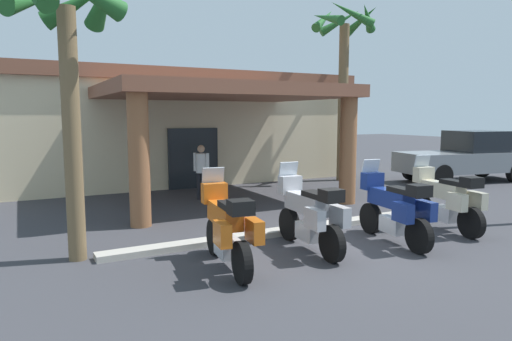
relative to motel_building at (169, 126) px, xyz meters
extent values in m
plane|color=#38383D|center=(-0.05, -10.83, -2.13)|extent=(80.00, 80.00, 0.00)
cube|color=beige|center=(0.00, 0.23, -0.27)|extent=(13.60, 6.23, 3.71)
cube|color=#1E2328|center=(-0.05, -2.83, -1.08)|extent=(1.80, 0.13, 2.10)
cube|color=brown|center=(-0.09, -5.36, 1.09)|extent=(6.86, 5.30, 0.35)
cylinder|color=brown|center=(-3.12, -7.50, -0.61)|extent=(0.48, 0.48, 3.05)
cylinder|color=brown|center=(2.86, -7.60, -0.61)|extent=(0.48, 0.48, 3.05)
cube|color=brown|center=(0.00, 0.23, 1.80)|extent=(14.01, 6.63, 0.44)
cylinder|color=black|center=(-2.48, -10.29, -1.80)|extent=(0.23, 0.67, 0.66)
cylinder|color=black|center=(-2.69, -11.82, -1.80)|extent=(0.23, 0.67, 0.66)
cube|color=silver|center=(-2.59, -11.08, -1.76)|extent=(0.39, 0.60, 0.32)
cube|color=orange|center=(-2.57, -10.93, -1.25)|extent=(0.46, 1.18, 0.34)
cube|color=black|center=(-2.62, -11.28, -1.03)|extent=(0.36, 0.63, 0.10)
cube|color=orange|center=(-2.48, -10.31, -0.98)|extent=(0.47, 0.30, 0.36)
cube|color=#B2BCC6|center=(-2.47, -10.23, -0.70)|extent=(0.41, 0.17, 0.36)
cube|color=orange|center=(-2.93, -11.64, -1.37)|extent=(0.24, 0.46, 0.36)
cube|color=orange|center=(-2.41, -11.71, -1.37)|extent=(0.24, 0.46, 0.36)
cube|color=black|center=(-2.69, -11.78, -0.96)|extent=(0.40, 0.37, 0.22)
cylinder|color=black|center=(-0.75, -10.12, -1.80)|extent=(0.19, 0.67, 0.66)
cylinder|color=black|center=(-0.86, -11.67, -1.80)|extent=(0.19, 0.67, 0.66)
cube|color=silver|center=(-0.81, -10.92, -1.76)|extent=(0.36, 0.58, 0.32)
cube|color=#B2B2B7|center=(-0.80, -10.77, -1.25)|extent=(0.38, 1.17, 0.34)
cube|color=black|center=(-0.82, -11.12, -1.03)|extent=(0.32, 0.62, 0.10)
cube|color=#B2B2B7|center=(-0.75, -10.14, -0.98)|extent=(0.46, 0.27, 0.36)
cube|color=#B2BCC6|center=(-0.75, -10.06, -0.70)|extent=(0.41, 0.15, 0.36)
cube|color=#B2B2B7|center=(-1.11, -11.50, -1.37)|extent=(0.21, 0.45, 0.36)
cube|color=#B2B2B7|center=(-0.59, -11.53, -1.37)|extent=(0.21, 0.45, 0.36)
cube|color=black|center=(-0.86, -11.62, -0.96)|extent=(0.38, 0.35, 0.22)
cylinder|color=black|center=(1.09, -10.50, -1.80)|extent=(0.24, 0.67, 0.66)
cylinder|color=black|center=(0.86, -12.03, -1.80)|extent=(0.24, 0.67, 0.66)
cube|color=silver|center=(0.97, -11.29, -1.76)|extent=(0.40, 0.60, 0.32)
cube|color=navy|center=(0.99, -11.14, -1.25)|extent=(0.47, 1.18, 0.34)
cube|color=black|center=(0.94, -11.49, -1.03)|extent=(0.37, 0.64, 0.10)
cube|color=navy|center=(1.09, -10.52, -0.98)|extent=(0.47, 0.30, 0.36)
cube|color=#B2BCC6|center=(1.10, -10.44, -0.70)|extent=(0.41, 0.18, 0.36)
cube|color=navy|center=(0.62, -11.85, -1.37)|extent=(0.24, 0.46, 0.36)
cube|color=navy|center=(1.14, -11.93, -1.37)|extent=(0.24, 0.46, 0.36)
cube|color=black|center=(0.87, -11.98, -0.96)|extent=(0.40, 0.37, 0.22)
cylinder|color=black|center=(2.89, -10.30, -1.80)|extent=(0.25, 0.67, 0.66)
cylinder|color=black|center=(2.62, -11.82, -1.80)|extent=(0.25, 0.67, 0.66)
cube|color=silver|center=(2.75, -11.08, -1.76)|extent=(0.41, 0.61, 0.32)
cube|color=beige|center=(2.78, -10.94, -1.25)|extent=(0.49, 1.18, 0.34)
cube|color=black|center=(2.72, -11.28, -1.03)|extent=(0.38, 0.64, 0.10)
cube|color=beige|center=(2.88, -10.31, -0.98)|extent=(0.47, 0.31, 0.36)
cube|color=#B2BCC6|center=(2.90, -10.24, -0.70)|extent=(0.41, 0.19, 0.36)
cube|color=beige|center=(2.39, -11.63, -1.37)|extent=(0.25, 0.46, 0.36)
cube|color=beige|center=(2.90, -11.72, -1.37)|extent=(0.25, 0.46, 0.36)
cube|color=black|center=(2.63, -11.77, -0.96)|extent=(0.41, 0.38, 0.22)
cylinder|color=black|center=(-0.70, -4.99, -1.72)|extent=(0.14, 0.14, 0.82)
cylinder|color=black|center=(-0.59, -5.13, -1.72)|extent=(0.14, 0.14, 0.82)
cylinder|color=white|center=(-0.64, -5.06, -1.02)|extent=(0.32, 0.32, 0.58)
cylinder|color=white|center=(-0.78, -4.89, -0.99)|extent=(0.09, 0.09, 0.55)
cylinder|color=white|center=(-0.50, -5.23, -0.99)|extent=(0.09, 0.09, 0.55)
sphere|color=tan|center=(-0.64, -5.06, -0.59)|extent=(0.22, 0.22, 0.22)
cylinder|color=black|center=(11.51, -5.81, -1.73)|extent=(0.83, 0.40, 0.80)
cylinder|color=black|center=(8.17, -5.15, -1.73)|extent=(0.83, 0.40, 0.80)
cylinder|color=black|center=(7.85, -6.82, -1.73)|extent=(0.83, 0.40, 0.80)
cube|color=gray|center=(9.68, -6.31, -1.36)|extent=(5.47, 2.87, 0.75)
cube|color=black|center=(10.17, -6.41, -0.58)|extent=(2.10, 2.06, 0.80)
cylinder|color=brown|center=(-4.72, -9.39, 0.04)|extent=(0.31, 0.31, 4.34)
cone|color=#236028|center=(-4.47, -8.80, 2.40)|extent=(1.35, 0.84, 0.95)
cone|color=#236028|center=(-5.21, -8.96, 2.34)|extent=(1.16, 1.24, 0.78)
cylinder|color=brown|center=(5.77, -3.77, 0.86)|extent=(0.38, 0.38, 5.98)
cone|color=#236028|center=(6.62, -3.72, 4.07)|extent=(0.47, 1.72, 1.05)
cone|color=#236028|center=(6.14, -3.00, 4.10)|extent=(1.65, 1.05, 1.16)
cone|color=#236028|center=(5.35, -3.03, 4.11)|extent=(1.61, 1.12, 1.19)
cone|color=#236028|center=(4.91, -3.78, 3.99)|extent=(0.39, 1.75, 0.82)
cone|color=#236028|center=(5.45, -4.56, 4.06)|extent=(1.71, 0.96, 1.04)
cone|color=#236028|center=(6.30, -4.44, 4.02)|extent=(1.58, 1.36, 0.92)
cube|color=#ADA89E|center=(0.08, -9.66, -2.07)|extent=(9.12, 0.36, 0.12)
camera|label=1|loc=(-5.68, -17.76, 0.41)|focal=31.88mm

